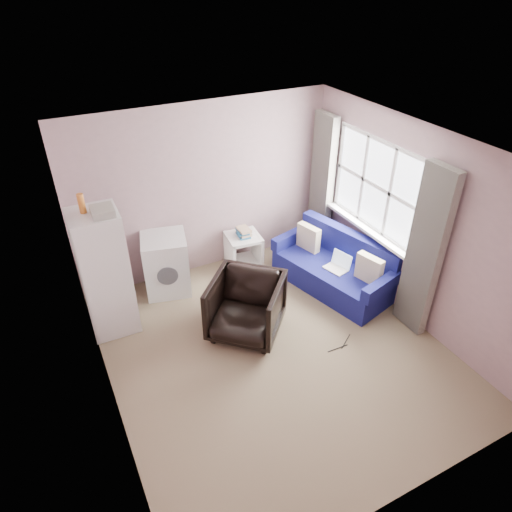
{
  "coord_description": "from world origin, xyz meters",
  "views": [
    {
      "loc": [
        -2.03,
        -3.49,
        4.0
      ],
      "look_at": [
        0.05,
        0.6,
        1.0
      ],
      "focal_mm": 32.0,
      "sensor_mm": 36.0,
      "label": 1
    }
  ],
  "objects_px": {
    "armchair": "(246,304)",
    "sofa": "(336,268)",
    "fridge": "(105,272)",
    "side_table": "(244,249)",
    "washing_machine": "(166,263)"
  },
  "relations": [
    {
      "from": "fridge",
      "to": "washing_machine",
      "type": "xyz_separation_m",
      "value": [
        0.86,
        0.44,
        -0.39
      ]
    },
    {
      "from": "fridge",
      "to": "side_table",
      "type": "distance_m",
      "value": 2.19
    },
    {
      "from": "washing_machine",
      "to": "sofa",
      "type": "xyz_separation_m",
      "value": [
        2.18,
        -1.01,
        -0.16
      ]
    },
    {
      "from": "washing_machine",
      "to": "sofa",
      "type": "relative_size",
      "value": 0.45
    },
    {
      "from": "fridge",
      "to": "sofa",
      "type": "relative_size",
      "value": 0.98
    },
    {
      "from": "side_table",
      "to": "sofa",
      "type": "height_order",
      "value": "sofa"
    },
    {
      "from": "fridge",
      "to": "sofa",
      "type": "distance_m",
      "value": 3.14
    },
    {
      "from": "fridge",
      "to": "sofa",
      "type": "bearing_deg",
      "value": -8.98
    },
    {
      "from": "side_table",
      "to": "sofa",
      "type": "relative_size",
      "value": 0.35
    },
    {
      "from": "armchair",
      "to": "washing_machine",
      "type": "height_order",
      "value": "armchair"
    },
    {
      "from": "armchair",
      "to": "side_table",
      "type": "height_order",
      "value": "armchair"
    },
    {
      "from": "washing_machine",
      "to": "sofa",
      "type": "distance_m",
      "value": 2.41
    },
    {
      "from": "armchair",
      "to": "sofa",
      "type": "xyz_separation_m",
      "value": [
        1.58,
        0.31,
        -0.15
      ]
    },
    {
      "from": "washing_machine",
      "to": "fridge",
      "type": "bearing_deg",
      "value": -139.24
    },
    {
      "from": "side_table",
      "to": "sofa",
      "type": "xyz_separation_m",
      "value": [
        0.97,
        -1.04,
        -0.03
      ]
    }
  ]
}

